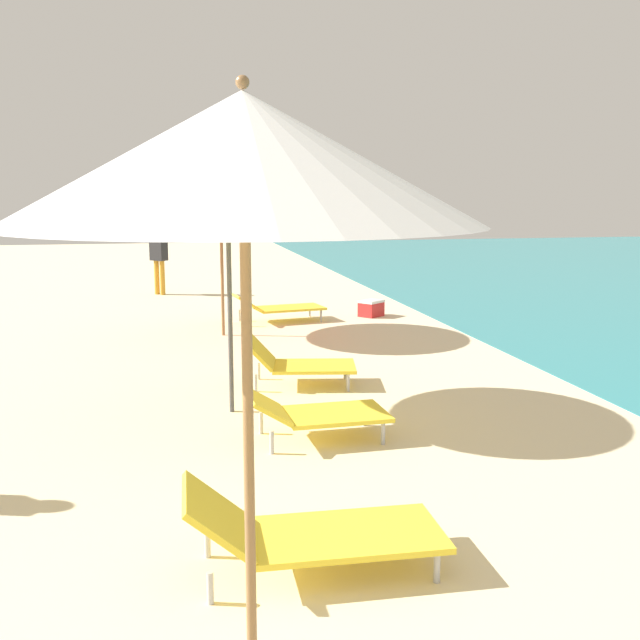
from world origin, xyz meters
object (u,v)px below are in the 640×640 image
at_px(lounger_fourth_shoreside, 298,363).
at_px(person_walking_mid, 159,253).
at_px(lounger_third_shoreside, 309,530).
at_px(umbrella_fourth, 227,181).
at_px(umbrella_farthest, 220,192).
at_px(cooler_box, 371,308).
at_px(lounger_fourth_inland, 316,412).
at_px(lounger_farthest_shoreside, 277,306).
at_px(umbrella_third, 244,160).

distance_m(lounger_fourth_shoreside, person_walking_mid, 8.66).
relative_size(lounger_third_shoreside, person_walking_mid, 1.03).
bearing_deg(umbrella_fourth, umbrella_farthest, 86.84).
relative_size(umbrella_farthest, cooler_box, 5.05).
height_order(lounger_fourth_shoreside, umbrella_farthest, umbrella_farthest).
bearing_deg(lounger_fourth_inland, umbrella_fourth, 120.72).
distance_m(umbrella_fourth, umbrella_farthest, 4.29).
relative_size(umbrella_fourth, lounger_fourth_inland, 2.07).
bearing_deg(cooler_box, lounger_farthest_shoreside, -173.17).
distance_m(lounger_third_shoreside, umbrella_fourth, 4.07).
distance_m(lounger_third_shoreside, cooler_box, 9.49).
height_order(lounger_third_shoreside, lounger_farthest_shoreside, lounger_third_shoreside).
xyz_separation_m(umbrella_third, lounger_fourth_inland, (0.97, 3.32, -2.16)).
height_order(umbrella_third, cooler_box, umbrella_third).
relative_size(umbrella_third, lounger_farthest_shoreside, 1.62).
relative_size(umbrella_third, umbrella_fourth, 1.00).
distance_m(lounger_fourth_inland, person_walking_mid, 10.59).
bearing_deg(umbrella_farthest, cooler_box, 24.64).
bearing_deg(cooler_box, umbrella_third, -108.61).
relative_size(lounger_fourth_inland, cooler_box, 2.50).
bearing_deg(lounger_third_shoreside, cooler_box, 73.71).
xyz_separation_m(lounger_fourth_shoreside, lounger_farthest_shoreside, (0.39, 4.43, -0.00)).
bearing_deg(person_walking_mid, lounger_fourth_shoreside, -125.99).
bearing_deg(lounger_fourth_shoreside, lounger_third_shoreside, -88.82).
height_order(lounger_fourth_inland, cooler_box, lounger_fourth_inland).
xyz_separation_m(lounger_farthest_shoreside, person_walking_mid, (-2.06, 4.04, 0.66)).
distance_m(lounger_farthest_shoreside, cooler_box, 1.82).
height_order(lounger_third_shoreside, umbrella_farthest, umbrella_farthest).
relative_size(umbrella_farthest, person_walking_mid, 1.73).
bearing_deg(umbrella_fourth, umbrella_third, -93.71).
bearing_deg(lounger_fourth_inland, umbrella_third, -108.70).
bearing_deg(umbrella_farthest, lounger_fourth_inland, -85.15).
height_order(umbrella_fourth, cooler_box, umbrella_fourth).
xyz_separation_m(lounger_fourth_shoreside, umbrella_farthest, (-0.64, 3.35, 2.01)).
xyz_separation_m(lounger_third_shoreside, lounger_farthest_shoreside, (1.09, 8.82, 0.01)).
bearing_deg(lounger_third_shoreside, lounger_fourth_inland, 79.31).
bearing_deg(lounger_third_shoreside, umbrella_fourth, 94.36).
height_order(lounger_farthest_shoreside, person_walking_mid, person_walking_mid).
bearing_deg(person_walking_mid, umbrella_third, -135.02).
xyz_separation_m(umbrella_third, umbrella_fourth, (0.28, 4.38, -0.03)).
xyz_separation_m(person_walking_mid, cooler_box, (3.86, -3.82, -0.78)).
xyz_separation_m(lounger_fourth_shoreside, person_walking_mid, (-1.67, 8.48, 0.66)).
bearing_deg(lounger_fourth_shoreside, cooler_box, 75.09).
bearing_deg(umbrella_fourth, lounger_third_shoreside, -87.13).
xyz_separation_m(lounger_third_shoreside, lounger_fourth_inland, (0.52, 2.39, 0.00)).
xyz_separation_m(umbrella_third, person_walking_mid, (-0.51, 13.78, -1.49)).
height_order(umbrella_fourth, umbrella_farthest, umbrella_fourth).
bearing_deg(lounger_fourth_inland, person_walking_mid, 95.70).
relative_size(umbrella_fourth, person_walking_mid, 1.78).
bearing_deg(lounger_third_shoreside, lounger_farthest_shoreside, 84.42).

